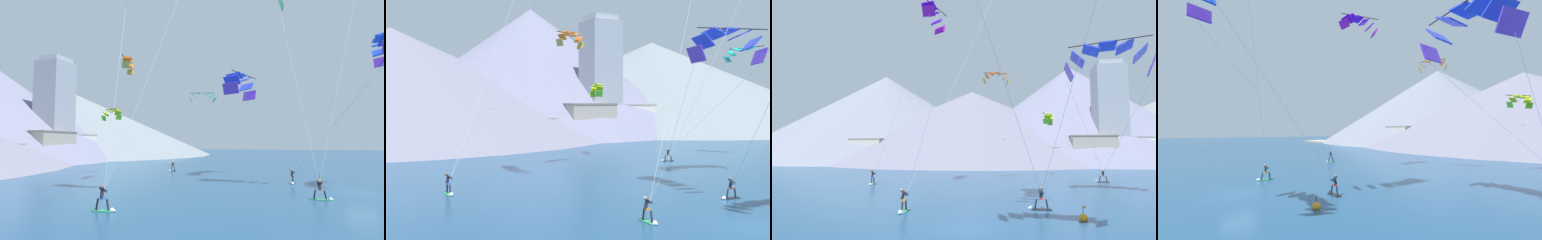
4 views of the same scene
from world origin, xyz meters
TOP-DOWN VIEW (x-y plane):
  - ground_plane at (0.00, 0.00)m, footprint 400.00×400.00m
  - kitesurfer_near_lead at (4.72, 6.03)m, footprint 1.75×0.57m
  - kitesurfer_near_trail at (-13.96, 17.52)m, footprint 0.61×1.77m
  - kitesurfer_mid_center at (-4.77, 3.55)m, footprint 0.60×1.74m
  - parafoil_kite_near_trail at (-6.70, 17.82)m, footprint 8.36×6.70m
  - parafoil_kite_far_left at (12.16, 13.28)m, footprint 8.20×13.41m
  - parafoil_kite_distant_high_outer at (0.78, 25.08)m, footprint 3.90×2.24m
  - parafoil_kite_distant_mid_solo at (8.77, 32.89)m, footprint 2.04×4.10m
  - race_marker_buoy at (7.20, 3.09)m, footprint 0.56×0.56m
  - shoreline_strip at (0.00, 56.41)m, footprint 180.00×10.00m
  - shore_building_harbour_front at (-35.46, 58.28)m, footprint 8.85×4.80m
  - shore_building_quay_west at (-3.49, 58.49)m, footprint 9.66×5.99m
  - mountain_peak_east_shoulder at (-12.16, 95.48)m, footprint 112.24×112.24m
  - mountain_peak_far_spur at (-49.06, 100.05)m, footprint 109.12×109.12m

SIDE VIEW (x-z plane):
  - ground_plane at x=0.00m, z-range 0.00..0.00m
  - race_marker_buoy at x=7.20m, z-range -0.35..0.67m
  - shoreline_strip at x=0.00m, z-range 0.00..0.70m
  - kitesurfer_near_lead at x=4.72m, z-range -0.37..1.34m
  - kitesurfer_mid_center at x=-4.77m, z-range -0.36..1.35m
  - kitesurfer_near_trail at x=-13.96m, z-range -0.34..1.49m
  - shore_building_quay_west at x=-3.49m, z-range 0.01..6.48m
  - shore_building_harbour_front at x=-35.46m, z-range 0.01..6.81m
  - parafoil_kite_distant_mid_solo at x=8.77m, z-range 8.37..10.20m
  - mountain_peak_east_shoulder at x=-12.16m, z-range 0.00..25.54m
  - parafoil_kite_far_left at x=12.16m, z-range 6.62..19.97m
  - parafoil_kite_distant_high_outer at x=0.78m, z-range 13.69..15.39m
  - mountain_peak_far_spur at x=-49.06m, z-range 0.00..33.84m
  - parafoil_kite_near_trail at x=-6.70m, z-range 10.54..31.14m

